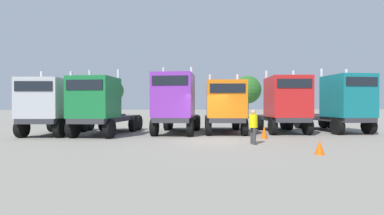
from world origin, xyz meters
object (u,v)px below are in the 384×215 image
(semi_truck_green, at_px, (101,106))
(visitor_in_hivis, at_px, (253,124))
(semi_truck_silver, at_px, (51,106))
(semi_truck_teal, at_px, (342,103))
(semi_truck_purple, at_px, (175,103))
(traffic_cone_mid, at_px, (320,147))
(semi_truck_orange, at_px, (225,106))
(traffic_cone_near, at_px, (264,132))
(semi_truck_red, at_px, (284,104))

(semi_truck_green, bearing_deg, visitor_in_hivis, 74.43)
(semi_truck_silver, relative_size, semi_truck_teal, 0.99)
(semi_truck_purple, bearing_deg, semi_truck_green, -73.46)
(semi_truck_purple, height_order, traffic_cone_mid, semi_truck_purple)
(semi_truck_teal, bearing_deg, semi_truck_purple, -92.02)
(semi_truck_orange, xyz_separation_m, traffic_cone_near, (1.65, -2.79, -1.44))
(semi_truck_silver, bearing_deg, traffic_cone_near, 82.97)
(traffic_cone_near, distance_m, traffic_cone_mid, 4.87)
(semi_truck_teal, xyz_separation_m, traffic_cone_mid, (-6.05, -7.43, -1.74))
(semi_truck_purple, bearing_deg, traffic_cone_mid, 46.78)
(semi_truck_purple, distance_m, visitor_in_hivis, 6.01)
(semi_truck_purple, relative_size, traffic_cone_near, 8.70)
(semi_truck_green, height_order, visitor_in_hivis, semi_truck_green)
(visitor_in_hivis, bearing_deg, semi_truck_orange, -91.10)
(semi_truck_green, relative_size, visitor_in_hivis, 4.00)
(semi_truck_green, bearing_deg, semi_truck_silver, -85.97)
(visitor_in_hivis, bearing_deg, semi_truck_red, -133.16)
(semi_truck_silver, bearing_deg, semi_truck_teal, 94.60)
(semi_truck_silver, relative_size, traffic_cone_mid, 10.80)
(semi_truck_silver, bearing_deg, traffic_cone_mid, 64.84)
(semi_truck_green, relative_size, traffic_cone_mid, 12.06)
(semi_truck_teal, bearing_deg, traffic_cone_near, -69.84)
(semi_truck_red, relative_size, traffic_cone_mid, 10.75)
(traffic_cone_near, relative_size, traffic_cone_mid, 1.34)
(semi_truck_green, bearing_deg, traffic_cone_mid, 66.38)
(visitor_in_hivis, height_order, traffic_cone_near, visitor_in_hivis)
(semi_truck_silver, height_order, semi_truck_orange, semi_truck_silver)
(semi_truck_silver, bearing_deg, semi_truck_orange, 95.52)
(semi_truck_green, distance_m, semi_truck_orange, 7.89)
(semi_truck_green, bearing_deg, semi_truck_red, 104.15)
(semi_truck_red, height_order, traffic_cone_near, semi_truck_red)
(semi_truck_purple, height_order, semi_truck_orange, semi_truck_purple)
(semi_truck_orange, bearing_deg, semi_truck_teal, 95.71)
(semi_truck_green, distance_m, semi_truck_red, 11.93)
(semi_truck_teal, distance_m, visitor_in_hivis, 9.06)
(semi_truck_purple, height_order, visitor_in_hivis, semi_truck_purple)
(semi_truck_green, height_order, traffic_cone_near, semi_truck_green)
(semi_truck_silver, bearing_deg, semi_truck_purple, 94.59)
(semi_truck_orange, distance_m, traffic_cone_near, 3.55)
(semi_truck_orange, xyz_separation_m, traffic_cone_mid, (2.01, -7.64, -1.54))
(semi_truck_teal, bearing_deg, semi_truck_green, -90.51)
(semi_truck_red, distance_m, semi_truck_teal, 4.01)
(semi_truck_orange, distance_m, semi_truck_red, 4.05)
(semi_truck_red, xyz_separation_m, traffic_cone_mid, (-2.03, -7.53, -1.70))
(semi_truck_orange, relative_size, traffic_cone_mid, 11.35)
(semi_truck_purple, bearing_deg, semi_truck_silver, -78.71)
(traffic_cone_near, bearing_deg, traffic_cone_mid, -85.79)
(traffic_cone_mid, bearing_deg, semi_truck_orange, 104.74)
(semi_truck_green, relative_size, semi_truck_orange, 1.06)
(semi_truck_red, bearing_deg, semi_truck_silver, -84.13)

